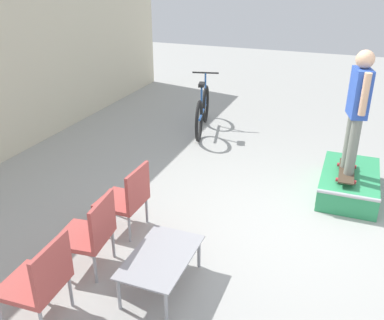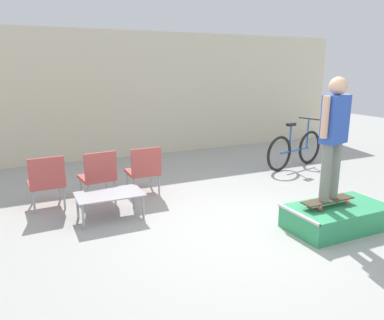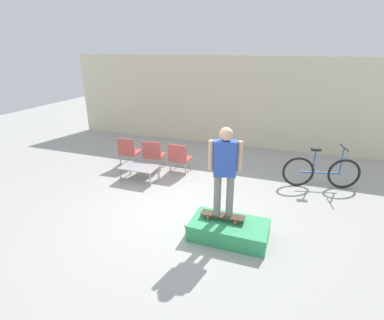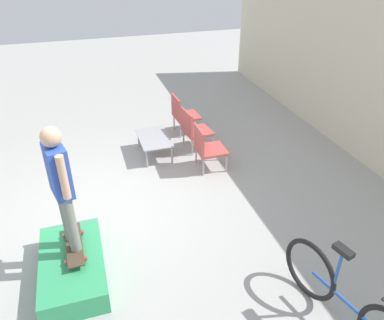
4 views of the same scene
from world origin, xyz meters
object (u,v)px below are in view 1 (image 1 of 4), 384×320
object	(u,v)px
skate_ramp_box	(349,183)
skateboard_on_ramp	(347,171)
bicycle	(203,111)
person_skater	(358,103)
patio_chair_center	(91,231)
patio_chair_left	(40,279)
patio_chair_right	(128,197)
coffee_table	(161,259)

from	to	relation	value
skate_ramp_box	skateboard_on_ramp	bearing A→B (deg)	155.98
skate_ramp_box	bicycle	world-z (taller)	bicycle
skateboard_on_ramp	person_skater	distance (m)	0.97
patio_chair_center	bicycle	xyz separation A→B (m)	(4.36, 0.34, -0.06)
skateboard_on_ramp	bicycle	xyz separation A→B (m)	(1.76, 2.75, 0.01)
patio_chair_left	bicycle	xyz separation A→B (m)	(5.16, 0.34, -0.06)
skateboard_on_ramp	patio_chair_right	world-z (taller)	patio_chair_right
skate_ramp_box	coffee_table	world-z (taller)	coffee_table
skateboard_on_ramp	patio_chair_center	distance (m)	3.54
coffee_table	patio_chair_right	bearing A→B (deg)	45.52
person_skater	coffee_table	world-z (taller)	person_skater
coffee_table	bicycle	xyz separation A→B (m)	(4.37, 1.14, 0.06)
bicycle	patio_chair_center	bearing A→B (deg)	171.45
skateboard_on_ramp	patio_chair_left	world-z (taller)	patio_chair_left
patio_chair_left	patio_chair_center	distance (m)	0.80
patio_chair_left	bicycle	distance (m)	5.17
skate_ramp_box	patio_chair_right	xyz separation A→B (m)	(-1.95, 2.47, 0.31)
person_skater	patio_chair_center	bearing A→B (deg)	123.02
patio_chair_center	patio_chair_right	distance (m)	0.78
person_skater	bicycle	distance (m)	3.40
person_skater	patio_chair_left	xyz separation A→B (m)	(-3.40, 2.41, -0.90)
skate_ramp_box	person_skater	distance (m)	1.22
patio_chair_left	patio_chair_center	world-z (taller)	same
patio_chair_center	bicycle	size ratio (longest dim) A/B	0.47
skate_ramp_box	skateboard_on_ramp	size ratio (longest dim) A/B	1.75
coffee_table	patio_chair_center	size ratio (longest dim) A/B	1.12
patio_chair_left	patio_chair_right	xyz separation A→B (m)	(1.58, -0.00, 0.00)
patio_chair_center	skateboard_on_ramp	bearing A→B (deg)	130.62
skateboard_on_ramp	person_skater	xyz separation A→B (m)	(-0.00, 0.00, 0.97)
skateboard_on_ramp	patio_chair_right	distance (m)	3.02
skate_ramp_box	skateboard_on_ramp	xyz separation A→B (m)	(-0.13, 0.06, 0.24)
skate_ramp_box	bicycle	distance (m)	3.25
skateboard_on_ramp	coffee_table	distance (m)	3.06
coffee_table	skate_ramp_box	bearing A→B (deg)	-31.19
patio_chair_right	skate_ramp_box	bearing A→B (deg)	128.86
skate_ramp_box	coffee_table	xyz separation A→B (m)	(-2.74, 1.66, 0.18)
person_skater	coffee_table	size ratio (longest dim) A/B	1.71
coffee_table	skateboard_on_ramp	bearing A→B (deg)	-31.53
patio_chair_right	bicycle	world-z (taller)	bicycle
patio_chair_left	person_skater	bearing A→B (deg)	141.67
skate_ramp_box	patio_chair_center	world-z (taller)	patio_chair_center
bicycle	coffee_table	bearing A→B (deg)	-178.32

